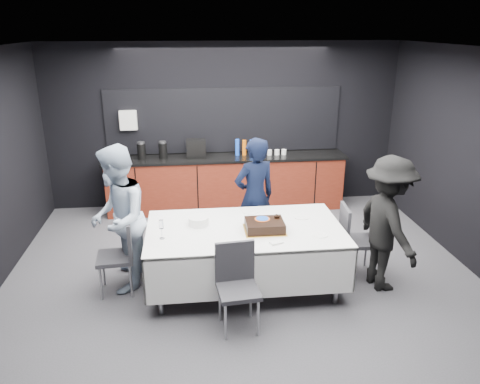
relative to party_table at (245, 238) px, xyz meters
name	(u,v)px	position (x,y,z in m)	size (l,w,h in m)	color
ground	(241,269)	(0.00, 0.40, -0.64)	(6.00, 6.00, 0.00)	#48474D
room_shell	(241,131)	(0.00, 0.40, 1.22)	(6.04, 5.04, 2.82)	white
kitchenette	(225,178)	(-0.02, 2.62, -0.10)	(4.10, 0.64, 2.05)	#5A1A0E
party_table	(245,238)	(0.00, 0.00, 0.00)	(2.32, 1.32, 0.78)	#99999E
cake_assembly	(265,226)	(0.22, -0.10, 0.20)	(0.48, 0.40, 0.16)	#F2B447
plate_stack	(199,221)	(-0.54, 0.15, 0.19)	(0.25, 0.25, 0.10)	white
loose_plate_near	(224,244)	(-0.28, -0.41, 0.14)	(0.20, 0.20, 0.01)	white
loose_plate_right_a	(302,217)	(0.75, 0.24, 0.14)	(0.20, 0.20, 0.01)	white
loose_plate_right_b	(320,235)	(0.83, -0.30, 0.14)	(0.18, 0.18, 0.01)	white
loose_plate_far	(250,211)	(0.13, 0.49, 0.14)	(0.22, 0.22, 0.01)	white
fork_pile	(276,242)	(0.29, -0.46, 0.15)	(0.14, 0.09, 0.02)	white
champagne_flute	(161,226)	(-0.97, -0.19, 0.30)	(0.06, 0.06, 0.22)	white
chair_left	(121,251)	(-1.46, 0.05, -0.11)	(0.45, 0.45, 0.92)	#2C2C31
chair_right	(352,235)	(1.39, 0.15, -0.11)	(0.45, 0.45, 0.92)	#2C2C31
chair_near	(237,280)	(-0.18, -0.77, -0.11)	(0.46, 0.46, 0.92)	#2C2C31
person_center	(255,197)	(0.24, 0.87, 0.19)	(0.61, 0.40, 1.66)	black
person_left	(118,219)	(-1.49, 0.17, 0.25)	(0.86, 0.67, 1.78)	#A2B4CC
person_right	(388,224)	(1.68, -0.20, 0.19)	(1.07, 0.61, 1.66)	black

